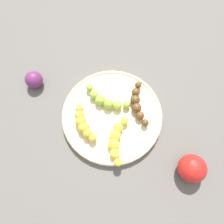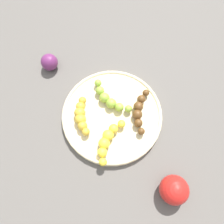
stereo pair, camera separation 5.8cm
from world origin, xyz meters
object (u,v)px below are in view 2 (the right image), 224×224
Objects in this scene: banana_yellow at (108,140)px; apple_red at (174,190)px; banana_overripe at (139,111)px; plum_purple at (49,62)px; banana_green at (109,99)px; banana_spotted at (81,116)px; fruit_bowl at (112,115)px.

apple_red reaches higher than banana_yellow.
plum_purple is at bearing -21.81° from banana_overripe.
banana_green is 0.09m from banana_spotted.
banana_yellow is 1.65× the size of apple_red.
banana_yellow is (-0.12, 0.01, 0.00)m from banana_green.
apple_red is 1.38× the size of plum_purple.
banana_yellow reaches higher than fruit_bowl.
apple_red reaches higher than banana_spotted.
apple_red is (-0.25, -0.14, 0.00)m from banana_green.
plum_purple is (0.19, 0.26, -0.01)m from banana_overripe.
banana_spotted is (-0.00, 0.09, 0.02)m from fruit_bowl.
banana_yellow is 0.90× the size of banana_overripe.
banana_green is at bearing -129.44° from plum_purple.
plum_purple is (0.19, 0.09, -0.01)m from banana_spotted.
plum_purple is (0.14, 0.17, -0.01)m from banana_green.
plum_purple reaches higher than banana_yellow.
banana_yellow reaches higher than banana_overripe.
banana_overripe is 2.55× the size of plum_purple.
banana_spotted is 0.21m from plum_purple.
fruit_bowl is 2.63× the size of banana_green.
banana_spotted is 0.96× the size of banana_yellow.
banana_overripe is (-0.00, -0.08, 0.02)m from fruit_bowl.
banana_green is 0.23m from plum_purple.
fruit_bowl is 2.50× the size of banana_spotted.
apple_red is at bearing 168.39° from banana_yellow.
banana_yellow is at bearing 129.23° from banana_spotted.
banana_overripe is at bearing -125.98° from plum_purple.
banana_overripe reaches higher than fruit_bowl.
plum_purple is at bearing 44.12° from fruit_bowl.
banana_yellow is 0.31m from plum_purple.
banana_spotted is at bearing 46.29° from apple_red.
fruit_bowl is 2.16× the size of banana_overripe.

